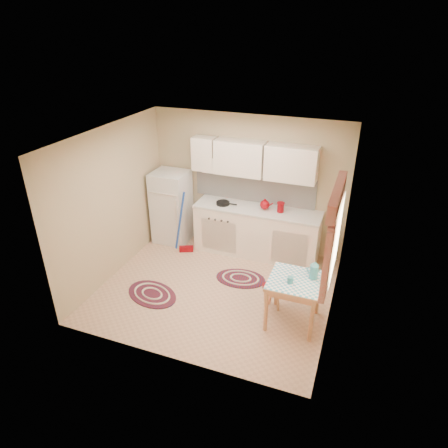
{
  "coord_description": "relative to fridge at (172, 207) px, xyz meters",
  "views": [
    {
      "loc": [
        1.98,
        -4.93,
        3.9
      ],
      "look_at": [
        0.04,
        0.25,
        1.07
      ],
      "focal_mm": 32.0,
      "sensor_mm": 36.0,
      "label": 1
    }
  ],
  "objects": [
    {
      "name": "fridge",
      "position": [
        0.0,
        0.0,
        0.0
      ],
      "size": [
        0.65,
        0.6,
        1.4
      ],
      "primitive_type": "cube",
      "color": "silver",
      "rests_on": "ground"
    },
    {
      "name": "mug",
      "position": [
        2.67,
        -1.7,
        0.07
      ],
      "size": [
        0.09,
        0.09,
        0.1
      ],
      "primitive_type": "cylinder",
      "rotation": [
        0.0,
        0.0,
        0.17
      ],
      "color": "teal",
      "rests_on": "table"
    },
    {
      "name": "red_canister",
      "position": [
        2.1,
        0.05,
        0.3
      ],
      "size": [
        0.14,
        0.14,
        0.16
      ],
      "primitive_type": "cylinder",
      "rotation": [
        0.0,
        0.0,
        0.23
      ],
      "color": "maroon",
      "rests_on": "countertop"
    },
    {
      "name": "rug_center",
      "position": [
        1.69,
        -0.85,
        -0.69
      ],
      "size": [
        0.89,
        0.64,
        0.02
      ],
      "primitive_type": null,
      "rotation": [
        0.0,
        0.0,
        0.1
      ],
      "color": "maroon",
      "rests_on": "ground"
    },
    {
      "name": "frying_pan",
      "position": [
        1.05,
        0.0,
        0.24
      ],
      "size": [
        0.26,
        0.26,
        0.05
      ],
      "primitive_type": "cylinder",
      "rotation": [
        0.0,
        0.0,
        0.06
      ],
      "color": "black",
      "rests_on": "countertop"
    },
    {
      "name": "base_cabinets",
      "position": [
        1.69,
        0.05,
        -0.26
      ],
      "size": [
        2.25,
        0.6,
        0.88
      ],
      "primitive_type": "cube",
      "color": "white",
      "rests_on": "ground"
    },
    {
      "name": "broom",
      "position": [
        0.45,
        -0.35,
        -0.1
      ],
      "size": [
        0.3,
        0.22,
        1.2
      ],
      "primitive_type": null,
      "rotation": [
        0.0,
        0.0,
        0.41
      ],
      "color": "#1B46AD",
      "rests_on": "ground"
    },
    {
      "name": "stool",
      "position": [
        2.37,
        -1.43,
        -0.49
      ],
      "size": [
        0.35,
        0.35,
        0.42
      ],
      "primitive_type": "cylinder",
      "rotation": [
        0.0,
        0.0,
        0.25
      ],
      "color": "maroon",
      "rests_on": "ground"
    },
    {
      "name": "countertop",
      "position": [
        1.69,
        0.05,
        0.2
      ],
      "size": [
        2.27,
        0.62,
        0.04
      ],
      "primitive_type": "cube",
      "color": "silver",
      "rests_on": "base_cabinets"
    },
    {
      "name": "rug_left",
      "position": [
        0.51,
        -1.76,
        -0.69
      ],
      "size": [
        1.05,
        0.87,
        0.02
      ],
      "primitive_type": null,
      "rotation": [
        0.0,
        0.0,
        -0.33
      ],
      "color": "maroon",
      "rests_on": "ground"
    },
    {
      "name": "room_shell",
      "position": [
        1.56,
        -1.01,
        0.9
      ],
      "size": [
        3.64,
        3.6,
        2.52
      ],
      "color": "tan",
      "rests_on": "ground"
    },
    {
      "name": "red_kettle",
      "position": [
        1.82,
        0.05,
        0.31
      ],
      "size": [
        0.24,
        0.23,
        0.19
      ],
      "primitive_type": null,
      "rotation": [
        0.0,
        0.0,
        0.37
      ],
      "color": "maroon",
      "rests_on": "countertop"
    },
    {
      "name": "coffee_pot",
      "position": [
        2.94,
        -1.48,
        0.16
      ],
      "size": [
        0.17,
        0.15,
        0.29
      ],
      "primitive_type": null,
      "rotation": [
        0.0,
        0.0,
        -0.22
      ],
      "color": "teal",
      "rests_on": "table"
    },
    {
      "name": "table",
      "position": [
        2.72,
        -1.6,
        -0.34
      ],
      "size": [
        0.72,
        0.72,
        0.72
      ],
      "primitive_type": "cube",
      "color": "tan",
      "rests_on": "ground"
    }
  ]
}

